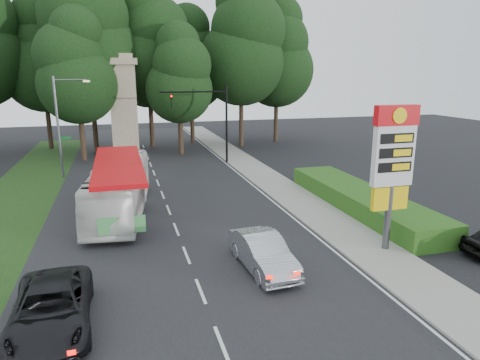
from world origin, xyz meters
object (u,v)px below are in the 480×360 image
object	(u,v)px
traffic_signal_mast	(212,113)
streetlight_signs	(61,122)
sedan_silver	(263,253)
gas_station_pylon	(393,159)
suv_charcoal	(51,308)
monument	(123,105)
transit_bus	(120,188)

from	to	relation	value
traffic_signal_mast	streetlight_signs	xyz separation A→B (m)	(-12.67, -1.99, -0.23)
streetlight_signs	sedan_silver	xyz separation A→B (m)	(9.93, -20.31, -3.68)
gas_station_pylon	traffic_signal_mast	size ratio (longest dim) A/B	0.95
gas_station_pylon	traffic_signal_mast	world-z (taller)	traffic_signal_mast
sedan_silver	suv_charcoal	xyz separation A→B (m)	(-8.08, -2.30, -0.02)
gas_station_pylon	monument	bearing A→B (deg)	111.80
monument	transit_bus	xyz separation A→B (m)	(-0.79, -18.67, -3.53)
streetlight_signs	monument	xyz separation A→B (m)	(4.99, 7.99, 0.67)
traffic_signal_mast	sedan_silver	xyz separation A→B (m)	(-2.73, -22.30, -3.91)
transit_bus	streetlight_signs	bearing A→B (deg)	119.16
sedan_silver	suv_charcoal	size ratio (longest dim) A/B	0.87
sedan_silver	monument	bearing A→B (deg)	96.03
gas_station_pylon	sedan_silver	bearing A→B (deg)	-177.33
traffic_signal_mast	streetlight_signs	distance (m)	12.83
suv_charcoal	gas_station_pylon	bearing A→B (deg)	8.53
gas_station_pylon	suv_charcoal	world-z (taller)	gas_station_pylon
monument	transit_bus	world-z (taller)	monument
sedan_silver	transit_bus	bearing A→B (deg)	116.91
monument	transit_bus	distance (m)	19.02
transit_bus	traffic_signal_mast	bearing A→B (deg)	63.92
transit_bus	sedan_silver	world-z (taller)	transit_bus
traffic_signal_mast	suv_charcoal	bearing A→B (deg)	-113.74
streetlight_signs	gas_station_pylon	bearing A→B (deg)	-51.04
transit_bus	sedan_silver	distance (m)	11.24
monument	sedan_silver	world-z (taller)	monument
streetlight_signs	monument	world-z (taller)	monument
monument	suv_charcoal	xyz separation A→B (m)	(-3.14, -30.60, -4.36)
streetlight_signs	transit_bus	xyz separation A→B (m)	(4.19, -10.68, -2.87)
sedan_silver	suv_charcoal	distance (m)	8.40
monument	sedan_silver	distance (m)	29.05
suv_charcoal	sedan_silver	bearing A→B (deg)	14.16
sedan_silver	streetlight_signs	bearing A→B (deg)	112.18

